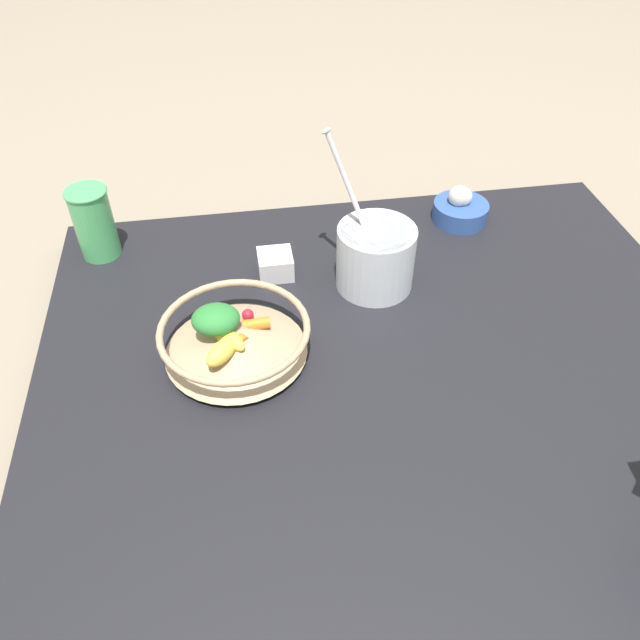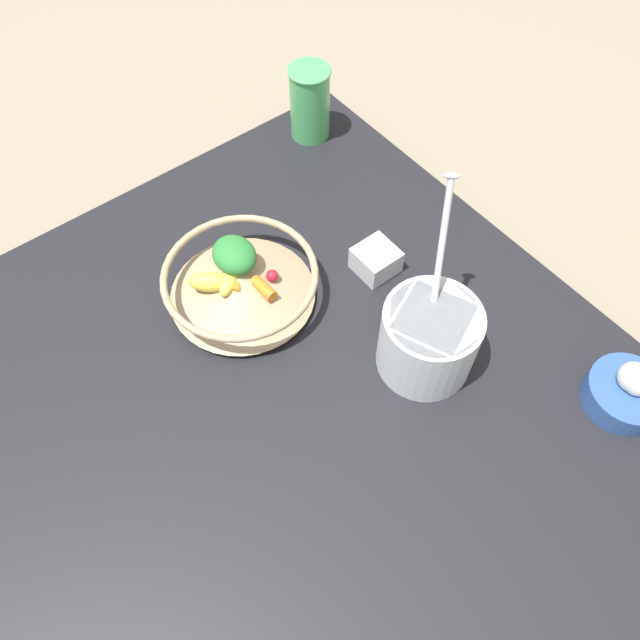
# 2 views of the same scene
# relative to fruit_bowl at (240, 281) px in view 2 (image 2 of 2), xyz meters

# --- Properties ---
(ground_plane) EXTENTS (6.00, 6.00, 0.00)m
(ground_plane) POSITION_rel_fruit_bowl_xyz_m (-0.12, -0.22, -0.08)
(ground_plane) COLOR gray
(countertop) EXTENTS (1.00, 1.00, 0.04)m
(countertop) POSITION_rel_fruit_bowl_xyz_m (-0.12, -0.22, -0.06)
(countertop) COLOR black
(countertop) RESTS_ON ground_plane
(fruit_bowl) EXTENTS (0.21, 0.21, 0.08)m
(fruit_bowl) POSITION_rel_fruit_bowl_xyz_m (0.00, 0.00, 0.00)
(fruit_bowl) COLOR tan
(fruit_bowl) RESTS_ON countertop
(yogurt_tub) EXTENTS (0.14, 0.14, 0.25)m
(yogurt_tub) POSITION_rel_fruit_bowl_xyz_m (0.13, -0.23, 0.02)
(yogurt_tub) COLOR silver
(yogurt_tub) RESTS_ON countertop
(drinking_cup) EXTENTS (0.07, 0.07, 0.12)m
(drinking_cup) POSITION_rel_fruit_bowl_xyz_m (0.28, 0.21, 0.03)
(drinking_cup) COLOR #4CB266
(drinking_cup) RESTS_ON countertop
(spice_jar) EXTENTS (0.06, 0.06, 0.04)m
(spice_jar) POSITION_rel_fruit_bowl_xyz_m (0.18, -0.08, -0.02)
(spice_jar) COLOR silver
(spice_jar) RESTS_ON countertop
(garlic_bowl) EXTENTS (0.10, 0.10, 0.07)m
(garlic_bowl) POSITION_rel_fruit_bowl_xyz_m (0.29, -0.43, -0.01)
(garlic_bowl) COLOR #3356A3
(garlic_bowl) RESTS_ON countertop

